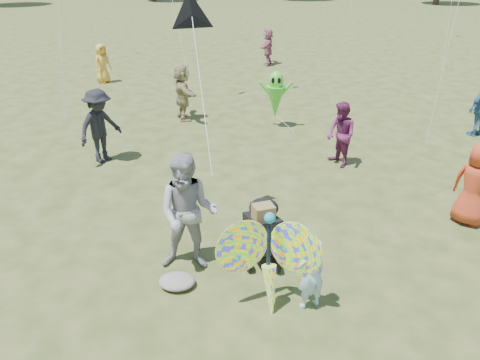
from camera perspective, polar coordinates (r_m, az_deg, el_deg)
name	(u,v)px	position (r m, az deg, el deg)	size (l,w,h in m)	color
ground	(246,280)	(7.82, 0.71, -12.14)	(160.00, 160.00, 0.00)	#51592B
child_girl	(311,274)	(7.04, 8.70, -11.23)	(0.44, 0.29, 1.20)	#A4D6E8
adult_man	(188,213)	(7.63, -6.35, -4.07)	(1.00, 0.78, 2.05)	#96949A
grey_bag	(177,281)	(7.71, -7.70, -12.14)	(0.58, 0.48, 0.19)	gray
crowd_a	(474,185)	(10.04, 26.68, -0.50)	(0.81, 0.53, 1.66)	#B63B1D
crowd_b	(100,126)	(12.30, -16.73, 6.30)	(1.22, 0.70, 1.89)	black
crowd_d	(183,92)	(15.19, -7.01, 10.57)	(1.66, 0.53, 1.79)	tan
crowd_e	(341,135)	(11.85, 12.19, 5.41)	(0.79, 0.61, 1.62)	#66224F
crowd_g	(102,64)	(20.70, -16.43, 13.46)	(0.77, 0.50, 1.57)	gold
crowd_j	(268,47)	(23.51, 3.43, 15.91)	(1.57, 0.50, 1.70)	#AD627A
jogging_stroller	(263,227)	(8.02, 2.84, -5.78)	(0.75, 1.14, 1.09)	black
butterfly_kite	(269,262)	(6.85, 3.60, -9.90)	(1.74, 0.75, 1.79)	orange
delta_kite_rig	(192,17)	(8.32, -5.87, 19.21)	(0.93, 1.87, 2.65)	black
alien_kite	(276,97)	(14.36, 4.35, 10.12)	(1.12, 0.69, 1.74)	#48CF30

